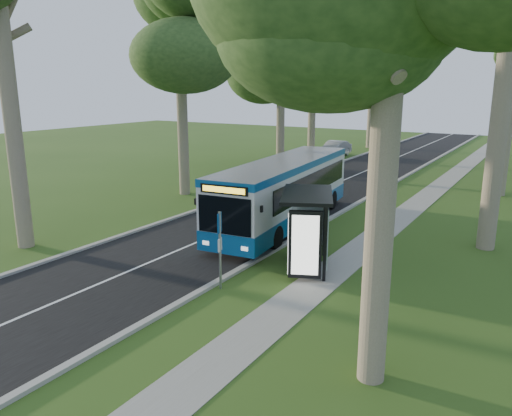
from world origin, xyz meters
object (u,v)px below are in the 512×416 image
Objects in this scene: litter_bin at (321,227)px; car_white at (303,162)px; bus_stop_sign at (220,242)px; bus at (284,192)px; bus_shelter at (305,218)px; car_silver at (335,149)px.

litter_bin is 0.21× the size of car_white.
bus_stop_sign is 3.24× the size of litter_bin.
car_white is (-8.73, 16.01, 0.26)m from litter_bin.
bus is 3.25× the size of bus_shelter.
car_white is (-8.33, 23.47, -1.00)m from bus_stop_sign.
bus_shelter reaches higher than bus_stop_sign.
bus_shelter is (3.63, -5.24, 0.38)m from bus.
litter_bin is at bearing -65.35° from car_silver.
car_white is 0.88× the size of car_silver.
bus_stop_sign reaches higher than litter_bin.
litter_bin is (2.33, -0.75, -1.25)m from bus.
bus_stop_sign is at bearing -82.51° from bus.
car_silver is at bearing 86.44° from bus_shelter.
car_white reaches higher than litter_bin.
car_silver is at bearing 113.97° from car_white.
litter_bin is (0.40, 7.46, -1.26)m from bus_stop_sign.
car_silver is (-7.46, 24.47, -0.92)m from bus.
bus is 25.59m from car_silver.
car_silver reaches higher than car_white.
litter_bin is at bearing 82.08° from bus_shelter.
bus reaches higher than car_silver.
car_white is at bearing 91.03° from bus_stop_sign.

